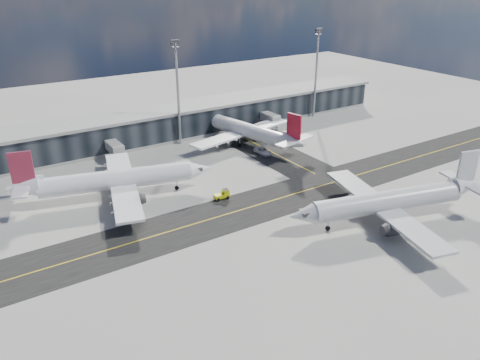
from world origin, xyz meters
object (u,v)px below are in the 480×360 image
at_px(airliner_redtail, 246,130).
at_px(service_van, 263,151).
at_px(airliner_near, 390,201).
at_px(baggage_tug, 223,194).
at_px(airliner_af, 114,180).

relative_size(airliner_redtail, service_van, 6.86).
bearing_deg(airliner_near, airliner_redtail, 13.77).
height_order(airliner_redtail, baggage_tug, airliner_redtail).
relative_size(airliner_af, airliner_redtail, 1.03).
distance_m(airliner_af, airliner_redtail, 45.28).
height_order(airliner_af, airliner_near, airliner_af).
xyz_separation_m(airliner_af, service_van, (42.62, 4.59, -3.37)).
bearing_deg(baggage_tug, airliner_near, 46.36).
relative_size(airliner_af, service_van, 7.03).
height_order(airliner_af, airliner_redtail, airliner_af).
xyz_separation_m(airliner_redtail, baggage_tug, (-23.67, -26.76, -3.03)).
xyz_separation_m(airliner_af, airliner_redtail, (43.18, 13.62, -0.13)).
bearing_deg(airliner_near, airliner_af, 61.94).
distance_m(airliner_af, service_van, 43.00).
xyz_separation_m(airliner_redtail, service_van, (-0.55, -9.03, -3.24)).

